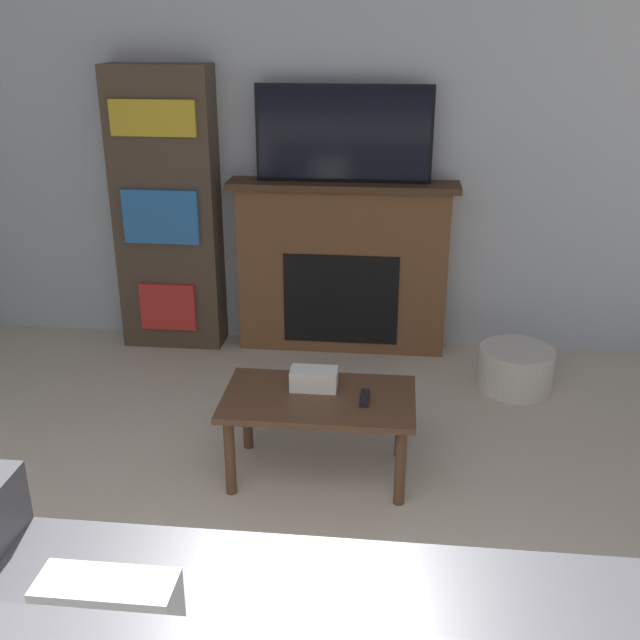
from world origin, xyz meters
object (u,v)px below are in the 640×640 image
fireplace (342,267)px  bookshelf (167,212)px  tv (344,134)px  storage_basket (516,368)px  coffee_table (319,408)px

fireplace → bookshelf: 1.18m
tv → storage_basket: tv is taller
tv → bookshelf: size_ratio=0.59×
bookshelf → storage_basket: (2.20, -0.47, -0.77)m
fireplace → bookshelf: (-1.13, -0.02, 0.34)m
coffee_table → storage_basket: (1.06, 1.03, -0.23)m
tv → coffee_table: (0.01, -1.50, -1.04)m
coffee_table → bookshelf: 1.96m
tv → storage_basket: (1.07, -0.48, -1.28)m
bookshelf → tv: bearing=0.1°
fireplace → coffee_table: size_ratio=1.61×
coffee_table → storage_basket: size_ratio=2.04×
tv → bookshelf: (-1.13, -0.00, -0.50)m
coffee_table → bookshelf: bookshelf is taller
coffee_table → bookshelf: bearing=127.2°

